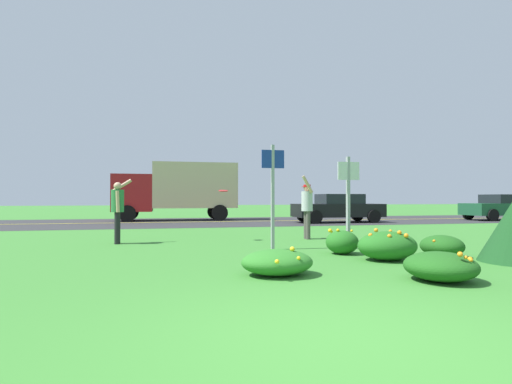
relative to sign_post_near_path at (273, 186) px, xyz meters
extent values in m
plane|color=#387A2D|center=(-1.00, 2.78, -1.54)|extent=(120.00, 120.00, 0.00)
cube|color=#2D2D30|center=(-1.00, 11.79, -1.54)|extent=(120.00, 8.52, 0.01)
cube|color=yellow|center=(-1.00, 11.79, -1.53)|extent=(120.00, 0.16, 0.00)
ellipsoid|color=#2D7526|center=(-0.78, -3.16, -1.33)|extent=(1.17, 0.98, 0.42)
sphere|color=yellow|center=(-0.93, -3.67, -1.24)|extent=(0.07, 0.07, 0.07)
sphere|color=yellow|center=(-0.66, -3.03, -1.24)|extent=(0.08, 0.08, 0.08)
sphere|color=yellow|center=(-0.56, -3.26, -1.11)|extent=(0.08, 0.08, 0.08)
sphere|color=yellow|center=(-1.10, -3.09, -1.21)|extent=(0.05, 0.05, 0.05)
sphere|color=yellow|center=(-0.55, -3.55, -1.22)|extent=(0.06, 0.06, 0.06)
sphere|color=yellow|center=(-0.92, -2.99, -1.20)|extent=(0.06, 0.06, 0.06)
sphere|color=yellow|center=(-1.05, -3.08, -1.21)|extent=(0.07, 0.07, 0.07)
ellipsoid|color=#23661E|center=(1.31, -1.09, -1.28)|extent=(0.73, 0.73, 0.52)
sphere|color=yellow|center=(1.38, -1.21, -1.18)|extent=(0.08, 0.08, 0.08)
sphere|color=yellow|center=(1.51, -1.15, -1.02)|extent=(0.06, 0.06, 0.06)
sphere|color=yellow|center=(1.16, -0.83, -1.06)|extent=(0.06, 0.06, 0.06)
sphere|color=yellow|center=(1.22, -1.08, -1.25)|extent=(0.08, 0.08, 0.08)
sphere|color=yellow|center=(1.07, -0.97, -1.03)|extent=(0.09, 0.09, 0.09)
sphere|color=yellow|center=(1.15, -0.81, -1.16)|extent=(0.07, 0.07, 0.07)
sphere|color=yellow|center=(1.19, -1.14, -1.01)|extent=(0.07, 0.07, 0.07)
ellipsoid|color=#23661E|center=(1.80, -2.14, -1.25)|extent=(1.21, 0.98, 0.58)
sphere|color=orange|center=(1.94, -2.36, -0.97)|extent=(0.09, 0.09, 0.09)
sphere|color=orange|center=(1.66, -2.45, -1.03)|extent=(0.08, 0.08, 0.08)
sphere|color=orange|center=(1.98, -1.96, -0.98)|extent=(0.07, 0.07, 0.07)
sphere|color=orange|center=(2.00, -2.49, -1.02)|extent=(0.09, 0.09, 0.09)
sphere|color=orange|center=(1.42, -2.16, -1.03)|extent=(0.08, 0.08, 0.08)
sphere|color=orange|center=(1.73, -1.83, -0.96)|extent=(0.09, 0.09, 0.09)
ellipsoid|color=#1E5619|center=(1.50, -4.15, -1.32)|extent=(1.06, 1.10, 0.44)
sphere|color=orange|center=(1.73, -4.48, -1.18)|extent=(0.08, 0.08, 0.08)
sphere|color=orange|center=(1.70, -4.54, -1.18)|extent=(0.06, 0.06, 0.06)
sphere|color=orange|center=(1.45, -4.32, -1.19)|extent=(0.08, 0.08, 0.08)
sphere|color=orange|center=(1.56, -4.31, -1.23)|extent=(0.08, 0.08, 0.08)
sphere|color=orange|center=(1.58, -4.57, -1.13)|extent=(0.05, 0.05, 0.05)
sphere|color=orange|center=(1.50, -4.56, -1.09)|extent=(0.08, 0.08, 0.08)
ellipsoid|color=#1E5619|center=(3.18, -1.98, -1.31)|extent=(0.87, 0.93, 0.46)
sphere|color=orange|center=(3.03, -2.01, -1.21)|extent=(0.06, 0.06, 0.06)
sphere|color=orange|center=(3.37, -1.70, -1.17)|extent=(0.05, 0.05, 0.05)
sphere|color=orange|center=(2.86, -2.16, -1.18)|extent=(0.06, 0.06, 0.06)
cube|color=#93969B|center=(0.00, 0.01, -0.27)|extent=(0.07, 0.10, 2.54)
cube|color=navy|center=(0.00, -0.02, 0.65)|extent=(0.56, 0.03, 0.44)
cube|color=#93969B|center=(1.83, -0.31, -0.41)|extent=(0.07, 0.10, 2.26)
cube|color=silver|center=(1.83, -0.34, 0.37)|extent=(0.56, 0.03, 0.44)
cylinder|color=#287038|center=(-3.81, 2.15, -0.37)|extent=(0.34, 0.34, 0.61)
sphere|color=tan|center=(-3.81, 2.15, 0.04)|extent=(0.21, 0.21, 0.21)
cylinder|color=black|center=(-3.81, 2.24, -1.11)|extent=(0.14, 0.14, 0.87)
cylinder|color=black|center=(-3.81, 2.07, -1.11)|extent=(0.14, 0.14, 0.87)
cylinder|color=tan|center=(-3.72, 2.35, 0.05)|extent=(0.54, 0.10, 0.39)
cylinder|color=tan|center=(-3.79, 1.95, -0.39)|extent=(0.11, 0.09, 0.58)
cylinder|color=#B2B2B7|center=(1.68, 2.21, -0.39)|extent=(0.34, 0.34, 0.60)
sphere|color=tan|center=(1.68, 2.21, 0.01)|extent=(0.21, 0.21, 0.21)
cylinder|color=#4C4742|center=(1.68, 2.12, -1.12)|extent=(0.14, 0.14, 0.85)
cylinder|color=#4C4742|center=(1.68, 2.29, -1.12)|extent=(0.14, 0.14, 0.85)
cylinder|color=tan|center=(1.63, 2.01, 0.12)|extent=(0.36, 0.09, 0.54)
cylinder|color=tan|center=(1.66, 2.41, -0.41)|extent=(0.11, 0.09, 0.57)
cylinder|color=red|center=(1.68, 2.21, 0.08)|extent=(0.22, 0.22, 0.07)
cylinder|color=red|center=(1.59, 2.21, 0.05)|extent=(0.14, 0.14, 0.02)
cylinder|color=red|center=(-0.88, 2.26, -0.08)|extent=(0.28, 0.28, 0.05)
torus|color=red|center=(-0.88, 2.26, -0.09)|extent=(0.28, 0.28, 0.06)
cube|color=#194C2D|center=(16.23, 9.87, -0.92)|extent=(4.50, 1.82, 0.66)
cube|color=black|center=(16.33, 9.87, -0.35)|extent=(2.10, 1.64, 0.52)
cylinder|color=black|center=(14.68, 8.98, -1.21)|extent=(0.66, 0.22, 0.66)
cylinder|color=black|center=(14.68, 10.76, -1.21)|extent=(0.66, 0.22, 0.66)
cube|color=black|center=(6.12, 9.87, -0.92)|extent=(4.50, 1.82, 0.66)
cube|color=black|center=(6.22, 9.87, -0.35)|extent=(2.10, 1.64, 0.52)
cylinder|color=black|center=(4.57, 8.98, -1.21)|extent=(0.66, 0.22, 0.66)
cylinder|color=black|center=(4.57, 10.76, -1.21)|extent=(0.66, 0.22, 0.66)
cylinder|color=black|center=(7.67, 8.98, -1.21)|extent=(0.66, 0.22, 0.66)
cylinder|color=black|center=(7.67, 10.76, -1.21)|extent=(0.66, 0.22, 0.66)
cube|color=maroon|center=(-4.23, 13.70, -0.02)|extent=(2.10, 2.30, 2.00)
cube|color=#CCBC8C|center=(-0.88, 13.70, 0.41)|extent=(4.60, 2.30, 2.50)
cylinder|color=black|center=(-4.43, 12.60, -1.10)|extent=(0.88, 0.26, 0.88)
cylinder|color=black|center=(-4.43, 14.80, -1.10)|extent=(0.88, 0.26, 0.88)
cylinder|color=black|center=(0.41, 12.60, -1.10)|extent=(0.88, 0.26, 0.88)
cylinder|color=black|center=(0.41, 14.80, -1.10)|extent=(0.88, 0.26, 0.88)
camera|label=1|loc=(-2.57, -9.51, -0.29)|focal=28.52mm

